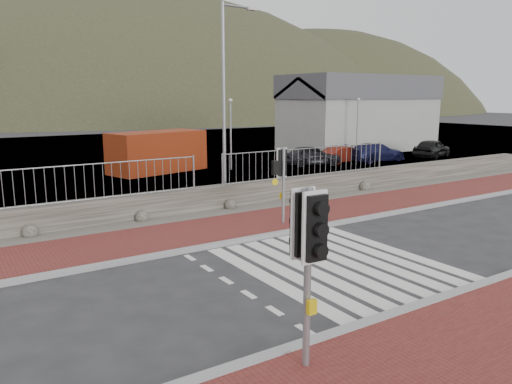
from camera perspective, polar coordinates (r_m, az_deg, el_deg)
ground at (r=13.23m, az=9.18°, el=-8.09°), size 220.00×220.00×0.00m
sidewalk_far at (r=16.68m, az=-1.18°, el=-3.79°), size 40.00×3.00×0.08m
kerb_near at (r=11.32m, az=19.57°, el=-11.70°), size 40.00×0.25×0.12m
kerb_far at (r=15.47m, az=1.74°, el=-4.94°), size 40.00×0.25×0.12m
zebra_crossing at (r=13.23m, az=9.18°, el=-8.07°), size 4.62×5.60×0.01m
gravel_strip at (r=18.37m, az=-4.45°, el=-2.46°), size 40.00×1.50×0.06m
stone_wall at (r=18.97m, az=-5.62°, el=-0.75°), size 40.00×0.60×0.90m
railing at (r=18.61m, az=-5.49°, el=3.30°), size 18.07×0.07×1.22m
quay at (r=38.34m, az=-19.87°, el=3.92°), size 120.00×40.00×0.50m
water at (r=72.77m, az=-26.21°, el=6.50°), size 220.00×50.00×0.05m
harbor_building at (r=40.74m, az=11.68°, el=8.86°), size 12.20×6.20×5.80m
hills_backdrop at (r=102.06m, az=-23.05°, el=-5.44°), size 254.00×90.00×100.00m
traffic_signal_near at (r=7.63m, az=5.98°, el=-5.58°), size 0.43×0.27×2.95m
traffic_signal_far at (r=16.48m, az=3.07°, el=2.60°), size 0.63×0.25×2.62m
streetlight at (r=19.93m, az=-3.40°, el=11.19°), size 1.65×0.33×7.76m
shipping_container at (r=28.96m, az=-11.19°, el=4.54°), size 5.88×3.63×2.28m
car_a at (r=31.26m, az=6.37°, el=4.18°), size 3.89×2.39×1.24m
car_b at (r=32.69m, az=9.93°, el=4.25°), size 3.37×1.37×1.09m
car_c at (r=33.78m, az=13.54°, el=4.44°), size 4.29×1.89×1.22m
car_e at (r=36.96m, az=19.45°, el=4.72°), size 4.13×2.67×1.31m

